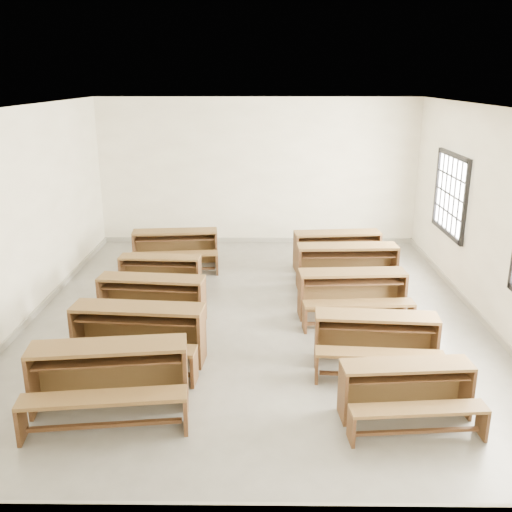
{
  "coord_description": "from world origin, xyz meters",
  "views": [
    {
      "loc": [
        0.09,
        -8.26,
        3.6
      ],
      "look_at": [
        0.0,
        0.0,
        1.0
      ],
      "focal_mm": 40.0,
      "sensor_mm": 36.0,
      "label": 1
    }
  ],
  "objects_px": {
    "desk_set_2": "(151,297)",
    "desk_set_8": "(347,264)",
    "desk_set_1": "(137,331)",
    "desk_set_4": "(175,246)",
    "desk_set_5": "(407,388)",
    "desk_set_6": "(376,337)",
    "desk_set_7": "(352,291)",
    "desk_set_9": "(337,248)",
    "desk_set_3": "(160,271)",
    "desk_set_0": "(109,374)"
  },
  "relations": [
    {
      "from": "desk_set_2",
      "to": "desk_set_8",
      "type": "distance_m",
      "value": 3.52
    },
    {
      "from": "desk_set_1",
      "to": "desk_set_8",
      "type": "height_order",
      "value": "desk_set_8"
    },
    {
      "from": "desk_set_2",
      "to": "desk_set_4",
      "type": "height_order",
      "value": "desk_set_4"
    },
    {
      "from": "desk_set_4",
      "to": "desk_set_2",
      "type": "bearing_deg",
      "value": -95.32
    },
    {
      "from": "desk_set_5",
      "to": "desk_set_6",
      "type": "height_order",
      "value": "desk_set_6"
    },
    {
      "from": "desk_set_8",
      "to": "desk_set_6",
      "type": "bearing_deg",
      "value": -93.24
    },
    {
      "from": "desk_set_6",
      "to": "desk_set_8",
      "type": "distance_m",
      "value": 2.85
    },
    {
      "from": "desk_set_7",
      "to": "desk_set_9",
      "type": "relative_size",
      "value": 0.98
    },
    {
      "from": "desk_set_3",
      "to": "desk_set_4",
      "type": "xyz_separation_m",
      "value": [
        0.08,
        1.32,
        0.06
      ]
    },
    {
      "from": "desk_set_7",
      "to": "desk_set_8",
      "type": "distance_m",
      "value": 1.27
    },
    {
      "from": "desk_set_6",
      "to": "desk_set_3",
      "type": "bearing_deg",
      "value": 144.79
    },
    {
      "from": "desk_set_1",
      "to": "desk_set_8",
      "type": "distance_m",
      "value": 4.18
    },
    {
      "from": "desk_set_7",
      "to": "desk_set_2",
      "type": "bearing_deg",
      "value": -179.16
    },
    {
      "from": "desk_set_3",
      "to": "desk_set_4",
      "type": "relative_size",
      "value": 0.84
    },
    {
      "from": "desk_set_0",
      "to": "desk_set_7",
      "type": "bearing_deg",
      "value": 33.49
    },
    {
      "from": "desk_set_1",
      "to": "desk_set_5",
      "type": "distance_m",
      "value": 3.44
    },
    {
      "from": "desk_set_1",
      "to": "desk_set_4",
      "type": "xyz_separation_m",
      "value": [
        -0.08,
        3.93,
        -0.02
      ]
    },
    {
      "from": "desk_set_0",
      "to": "desk_set_9",
      "type": "bearing_deg",
      "value": 50.58
    },
    {
      "from": "desk_set_4",
      "to": "desk_set_8",
      "type": "xyz_separation_m",
      "value": [
        3.2,
        -1.16,
        0.03
      ]
    },
    {
      "from": "desk_set_2",
      "to": "desk_set_6",
      "type": "distance_m",
      "value": 3.42
    },
    {
      "from": "desk_set_5",
      "to": "desk_set_8",
      "type": "height_order",
      "value": "desk_set_8"
    },
    {
      "from": "desk_set_1",
      "to": "desk_set_4",
      "type": "bearing_deg",
      "value": 95.94
    },
    {
      "from": "desk_set_6",
      "to": "desk_set_9",
      "type": "xyz_separation_m",
      "value": [
        -0.0,
        3.9,
        0.03
      ]
    },
    {
      "from": "desk_set_0",
      "to": "desk_set_5",
      "type": "height_order",
      "value": "desk_set_0"
    },
    {
      "from": "desk_set_6",
      "to": "desk_set_9",
      "type": "relative_size",
      "value": 0.93
    },
    {
      "from": "desk_set_2",
      "to": "desk_set_7",
      "type": "bearing_deg",
      "value": 10.26
    },
    {
      "from": "desk_set_1",
      "to": "desk_set_4",
      "type": "height_order",
      "value": "desk_set_1"
    },
    {
      "from": "desk_set_0",
      "to": "desk_set_3",
      "type": "height_order",
      "value": "desk_set_0"
    },
    {
      "from": "desk_set_3",
      "to": "desk_set_9",
      "type": "relative_size",
      "value": 0.83
    },
    {
      "from": "desk_set_2",
      "to": "desk_set_8",
      "type": "bearing_deg",
      "value": 31.08
    },
    {
      "from": "desk_set_7",
      "to": "desk_set_8",
      "type": "bearing_deg",
      "value": 81.82
    },
    {
      "from": "desk_set_6",
      "to": "desk_set_8",
      "type": "relative_size",
      "value": 0.9
    },
    {
      "from": "desk_set_2",
      "to": "desk_set_9",
      "type": "relative_size",
      "value": 0.96
    },
    {
      "from": "desk_set_2",
      "to": "desk_set_3",
      "type": "bearing_deg",
      "value": 100.03
    },
    {
      "from": "desk_set_6",
      "to": "desk_set_7",
      "type": "distance_m",
      "value": 1.59
    },
    {
      "from": "desk_set_0",
      "to": "desk_set_9",
      "type": "height_order",
      "value": "desk_set_0"
    },
    {
      "from": "desk_set_5",
      "to": "desk_set_8",
      "type": "xyz_separation_m",
      "value": [
        -0.08,
        4.03,
        0.09
      ]
    },
    {
      "from": "desk_set_2",
      "to": "desk_set_6",
      "type": "bearing_deg",
      "value": -17.34
    },
    {
      "from": "desk_set_4",
      "to": "desk_set_8",
      "type": "bearing_deg",
      "value": -25.68
    },
    {
      "from": "desk_set_4",
      "to": "desk_set_7",
      "type": "relative_size",
      "value": 1.01
    },
    {
      "from": "desk_set_0",
      "to": "desk_set_3",
      "type": "xyz_separation_m",
      "value": [
        -0.08,
        3.74,
        -0.09
      ]
    },
    {
      "from": "desk_set_5",
      "to": "desk_set_7",
      "type": "height_order",
      "value": "desk_set_7"
    },
    {
      "from": "desk_set_1",
      "to": "desk_set_2",
      "type": "xyz_separation_m",
      "value": [
        -0.06,
        1.27,
        -0.03
      ]
    },
    {
      "from": "desk_set_1",
      "to": "desk_set_6",
      "type": "height_order",
      "value": "desk_set_1"
    },
    {
      "from": "desk_set_4",
      "to": "desk_set_9",
      "type": "xyz_separation_m",
      "value": [
        3.16,
        -0.11,
        0.01
      ]
    },
    {
      "from": "desk_set_3",
      "to": "desk_set_7",
      "type": "bearing_deg",
      "value": -15.94
    },
    {
      "from": "desk_set_2",
      "to": "desk_set_6",
      "type": "relative_size",
      "value": 1.04
    },
    {
      "from": "desk_set_1",
      "to": "desk_set_7",
      "type": "distance_m",
      "value": 3.38
    },
    {
      "from": "desk_set_5",
      "to": "desk_set_7",
      "type": "bearing_deg",
      "value": 88.94
    },
    {
      "from": "desk_set_1",
      "to": "desk_set_4",
      "type": "relative_size",
      "value": 1.04
    }
  ]
}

